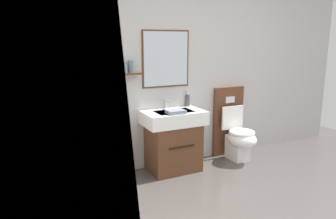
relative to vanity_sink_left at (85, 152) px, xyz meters
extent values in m
cube|color=#B7B5B2|center=(1.69, 0.27, 0.96)|extent=(4.85, 0.12, 2.76)
cube|color=#4C301E|center=(0.00, 0.21, 1.00)|extent=(0.61, 0.02, 0.81)
cube|color=silver|center=(0.00, 0.20, 1.00)|extent=(0.57, 0.01, 0.77)
cube|color=#4C301E|center=(1.11, 0.21, 1.00)|extent=(0.65, 0.02, 0.72)
cube|color=silver|center=(1.11, 0.20, 1.00)|extent=(0.61, 0.01, 0.68)
cube|color=#56331E|center=(0.55, 0.13, 0.85)|extent=(0.36, 0.14, 0.02)
cylinder|color=slate|center=(0.44, 0.13, 0.92)|extent=(0.06, 0.06, 0.13)
cylinder|color=slate|center=(0.53, 0.13, 0.90)|extent=(0.08, 0.08, 0.10)
cylinder|color=slate|center=(0.62, 0.15, 0.93)|extent=(0.08, 0.08, 0.15)
cube|color=#B7B5B2|center=(-0.67, -1.83, 0.96)|extent=(0.12, 4.33, 2.76)
cube|color=slate|center=(0.00, -0.60, -0.41)|extent=(0.68, 0.44, 0.01)
cube|color=#56331E|center=(0.00, 0.00, -0.11)|extent=(0.63, 0.47, 0.61)
cube|color=black|center=(0.00, -0.24, -0.04)|extent=(0.35, 0.01, 0.02)
cube|color=white|center=(0.00, 0.00, 0.28)|extent=(0.77, 0.50, 0.17)
cube|color=silver|center=(0.00, -0.03, 0.35)|extent=(0.48, 0.28, 0.03)
cylinder|color=silver|center=(0.00, 0.20, 0.42)|extent=(0.03, 0.03, 0.11)
cylinder|color=silver|center=(0.00, 0.15, 0.47)|extent=(0.02, 0.11, 0.02)
cube|color=#56331E|center=(1.11, 0.00, -0.11)|extent=(0.63, 0.47, 0.61)
cube|color=black|center=(1.11, -0.24, -0.04)|extent=(0.35, 0.01, 0.02)
cube|color=white|center=(1.11, 0.00, 0.28)|extent=(0.77, 0.50, 0.17)
cube|color=silver|center=(1.11, -0.03, 0.35)|extent=(0.48, 0.28, 0.03)
cylinder|color=silver|center=(1.11, 0.20, 0.42)|extent=(0.03, 0.03, 0.11)
cylinder|color=silver|center=(1.11, 0.15, 0.47)|extent=(0.02, 0.11, 0.02)
cube|color=#56331E|center=(2.09, 0.20, 0.09)|extent=(0.48, 0.10, 1.00)
cube|color=silver|center=(2.09, 0.14, 0.41)|extent=(0.15, 0.01, 0.09)
cube|color=white|center=(2.09, -0.07, -0.24)|extent=(0.22, 0.30, 0.34)
ellipsoid|color=white|center=(2.09, -0.15, -0.09)|extent=(0.37, 0.46, 0.24)
torus|color=white|center=(2.09, -0.15, 0.00)|extent=(0.35, 0.35, 0.04)
cube|color=white|center=(2.09, 0.07, 0.16)|extent=(0.35, 0.03, 0.33)
cylinder|color=silver|center=(-0.30, 0.17, 0.41)|extent=(0.07, 0.07, 0.09)
cylinder|color=#2D84DB|center=(-0.29, 0.17, 0.46)|extent=(0.03, 0.01, 0.15)
cube|color=white|center=(-0.30, 0.17, 0.54)|extent=(0.02, 0.02, 0.03)
cylinder|color=#DB3847|center=(-0.30, 0.19, 0.47)|extent=(0.02, 0.02, 0.16)
cube|color=white|center=(-0.31, 0.20, 0.54)|extent=(0.01, 0.02, 0.03)
cylinder|color=#33B266|center=(-0.32, 0.18, 0.47)|extent=(0.03, 0.01, 0.17)
cube|color=white|center=(-0.33, 0.18, 0.56)|extent=(0.02, 0.02, 0.03)
cylinder|color=#33B266|center=(-0.30, 0.16, 0.47)|extent=(0.02, 0.01, 0.16)
cube|color=white|center=(-0.31, 0.15, 0.55)|extent=(0.01, 0.02, 0.03)
cylinder|color=#4C4C51|center=(1.42, 0.18, 0.45)|extent=(0.06, 0.06, 0.16)
cylinder|color=silver|center=(1.42, 0.18, 0.54)|extent=(0.02, 0.02, 0.04)
cube|color=gray|center=(1.07, -0.15, 0.39)|extent=(0.22, 0.16, 0.04)
camera|label=1|loc=(-0.65, -3.46, 1.22)|focal=33.91mm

